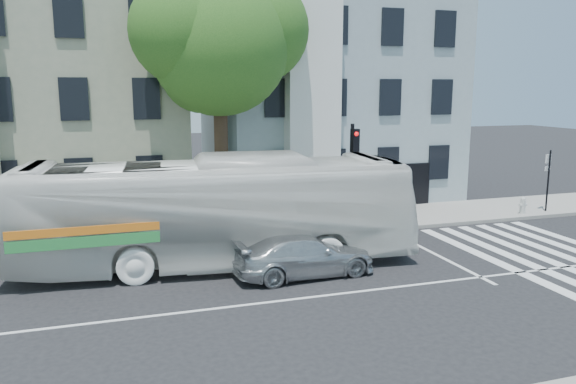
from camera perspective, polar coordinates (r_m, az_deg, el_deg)
name	(u,v)px	position (r m, az deg, el deg)	size (l,w,h in m)	color
ground	(282,301)	(15.91, -0.56, -11.00)	(120.00, 120.00, 0.00)	black
sidewalk_far	(225,230)	(23.30, -6.38, -3.86)	(80.00, 4.00, 0.15)	gray
building_left	(48,95)	(29.27, -23.18, 9.04)	(12.00, 10.00, 11.00)	gray
building_right	(324,94)	(31.28, 3.65, 9.89)	(12.00, 10.00, 11.00)	#899BA3
street_tree	(219,37)	(23.39, -7.00, 15.35)	(7.30, 5.90, 11.10)	#2D2116
bus	(215,212)	(18.61, -7.43, -1.99)	(13.15, 3.08, 3.66)	white
sedan	(304,255)	(17.77, 1.64, -6.42)	(4.54, 1.84, 1.32)	silver
hedge	(118,239)	(21.13, -16.92, -4.57)	(8.50, 0.84, 0.70)	#24531B
traffic_signal	(353,164)	(22.25, 6.60, 2.83)	(0.47, 0.54, 4.46)	black
fire_hydrant	(523,205)	(27.93, 22.74, -1.23)	(0.44, 0.25, 0.77)	#BABAB5
far_sign_pole	(548,173)	(28.73, 24.92, 1.75)	(0.49, 0.27, 2.87)	black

